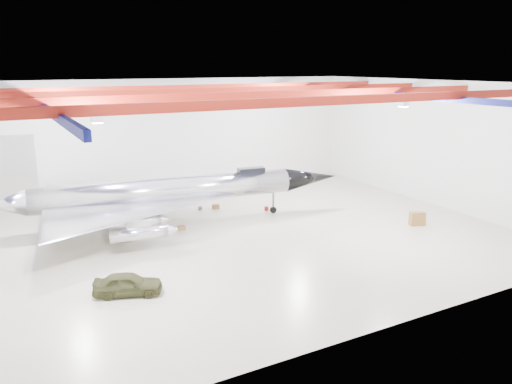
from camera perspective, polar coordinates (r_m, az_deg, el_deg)
floor at (r=36.49m, az=-2.80°, el=-5.32°), size 40.00×40.00×0.00m
wall_back at (r=48.81m, az=-10.58°, el=6.14°), size 40.00×0.00×40.00m
wall_right at (r=47.09m, az=19.71°, el=5.25°), size 0.00×30.00×30.00m
ceiling at (r=34.38m, az=-3.02°, el=12.21°), size 40.00×40.00×0.00m
ceiling_structure at (r=34.41m, az=-3.01°, el=11.08°), size 39.50×29.50×1.08m
jet_aircraft at (r=39.40m, az=-10.19°, el=-0.24°), size 27.90×17.95×7.62m
jeep at (r=28.65m, az=-14.44°, el=-10.13°), size 3.99×2.74×1.26m
desk at (r=41.18m, az=17.94°, el=-2.92°), size 1.30×0.94×1.07m
crate_ply at (r=36.92m, az=-14.46°, el=-5.25°), size 0.56×0.48×0.35m
toolbox_red at (r=43.33m, az=-12.59°, el=-2.24°), size 0.51×0.45×0.31m
parts_bin at (r=43.88m, az=-4.61°, el=-1.66°), size 0.60×0.50×0.39m
crate_small at (r=41.73m, az=-14.18°, el=-3.03°), size 0.41×0.36×0.24m
tool_chest at (r=43.22m, az=1.21°, el=-1.90°), size 0.50×0.50×0.35m
oil_barrel at (r=38.61m, az=-8.49°, el=-4.08°), size 0.50×0.40×0.34m
spares_box at (r=43.66m, az=-6.40°, el=-1.84°), size 0.42×0.42×0.32m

